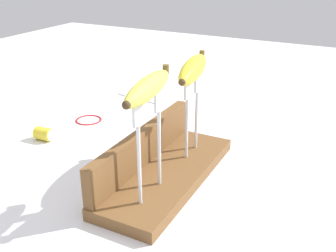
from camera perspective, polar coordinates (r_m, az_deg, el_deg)
The scene contains 10 objects.
ground_plane at distance 0.86m, azimuth 0.00°, elevation -7.66°, with size 3.00×3.00×0.00m, color silver.
wooden_board at distance 0.85m, azimuth 0.00°, elevation -6.93°, with size 0.39×0.14×0.03m, color brown.
board_backstop at distance 0.85m, azimuth -3.62°, elevation -2.94°, with size 0.39×0.02×0.08m, color brown.
fork_stand_left at distance 0.72m, azimuth -2.69°, elevation -1.85°, with size 0.10×0.01×0.19m.
fork_stand_right at distance 0.87m, azimuth 3.45°, elevation 2.38°, with size 0.08×0.01×0.17m.
banana_raised_left at distance 0.68m, azimuth -2.85°, elevation 5.49°, with size 0.19×0.06×0.04m.
banana_raised_right at distance 0.85m, azimuth 3.60°, elevation 8.14°, with size 0.20×0.08×0.04m.
fork_fallen_near at distance 1.34m, azimuth -4.95°, elevation 4.26°, with size 0.06×0.18×0.01m.
banana_chunk_near at distance 1.07m, azimuth -17.23°, elevation -1.07°, with size 0.04×0.05×0.03m.
wire_coil at distance 1.17m, azimuth -11.27°, elevation 0.94°, with size 0.08×0.08×0.01m, color red.
Camera 1 is at (-0.65, -0.34, 0.45)m, focal length 42.72 mm.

